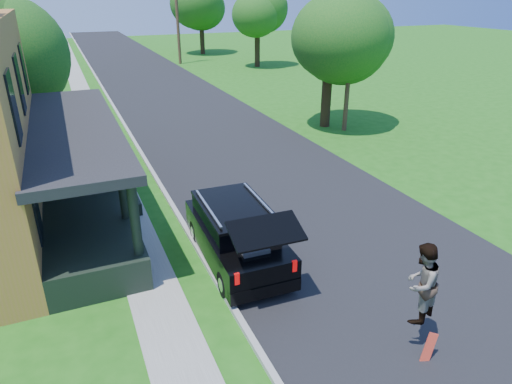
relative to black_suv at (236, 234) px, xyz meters
name	(u,v)px	position (x,y,z in m)	size (l,w,h in m)	color
ground	(366,262)	(3.20, -1.50, -0.83)	(140.00, 140.00, 0.00)	#1B5E12
street	(181,106)	(3.20, 18.50, -0.83)	(8.00, 120.00, 0.02)	black
curb	(116,112)	(-0.85, 18.50, -0.83)	(0.15, 120.00, 0.12)	#9B9B96
sidewalk	(89,114)	(-2.40, 18.50, -0.83)	(1.30, 120.00, 0.03)	gray
black_suv	(236,234)	(0.00, 0.00, 0.00)	(1.91, 4.69, 2.16)	black
skateboarder	(421,283)	(2.20, -4.50, 0.73)	(1.03, 0.93, 1.73)	black
skateboard	(428,350)	(2.21, -4.96, -0.60)	(0.42, 0.19, 0.72)	red
tree_right_near	(330,28)	(9.18, 10.76, 4.24)	(6.34, 6.06, 7.70)	black
tree_right_mid	(257,12)	(14.05, 31.45, 4.08)	(5.05, 5.09, 7.35)	black
tree_right_far	(200,2)	(11.94, 42.47, 4.76)	(6.94, 6.76, 8.56)	black
utility_pole_near	(350,52)	(9.77, 9.66, 3.16)	(1.47, 0.33, 7.71)	#473421
utility_pole_far	(177,10)	(7.70, 36.11, 4.17)	(1.78, 0.58, 9.67)	#473421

